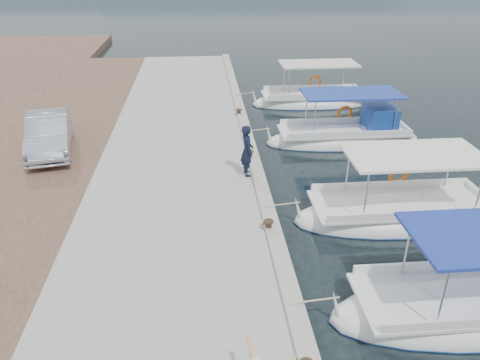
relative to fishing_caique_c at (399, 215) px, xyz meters
name	(u,v)px	position (x,y,z in m)	size (l,w,h in m)	color
ground	(289,277)	(-3.96, -2.60, -0.12)	(400.00, 400.00, 0.00)	black
concrete_quay	(179,185)	(-6.96, 2.40, 0.13)	(6.00, 40.00, 0.50)	#9A9B95
quay_curb	(258,174)	(-4.18, 2.40, 0.44)	(0.44, 40.00, 0.12)	#A59E93
cobblestone_strip	(31,191)	(-11.96, 2.40, 0.13)	(4.00, 40.00, 0.50)	brown
fishing_caique_c	(399,215)	(0.00, 0.00, 0.00)	(6.75, 2.44, 2.83)	white
fishing_caique_d	(345,138)	(0.15, 6.42, 0.07)	(6.83, 2.18, 2.83)	white
fishing_caique_e	(313,102)	(-0.04, 11.92, 0.00)	(6.67, 2.20, 2.83)	white
mooring_bollards	(269,225)	(-4.31, -1.10, 0.57)	(0.28, 20.28, 0.33)	black
fisherman	(247,151)	(-4.56, 2.57, 1.29)	(0.66, 0.44, 1.82)	black
parked_car	(49,133)	(-11.99, 5.35, 1.09)	(1.52, 4.35, 1.43)	#A2AAB9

